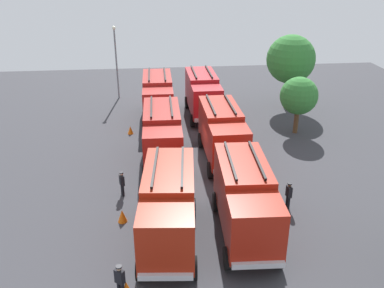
# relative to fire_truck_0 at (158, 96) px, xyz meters

# --- Properties ---
(ground_plane) EXTENTS (54.79, 54.79, 0.00)m
(ground_plane) POSITION_rel_fire_truck_0_xyz_m (8.83, 2.12, -2.15)
(ground_plane) COLOR #38383D
(fire_truck_0) EXTENTS (7.23, 2.82, 3.88)m
(fire_truck_0) POSITION_rel_fire_truck_0_xyz_m (0.00, 0.00, 0.00)
(fire_truck_0) COLOR #A1201C
(fire_truck_0) RESTS_ON ground
(fire_truck_1) EXTENTS (7.24, 2.86, 3.88)m
(fire_truck_1) POSITION_rel_fire_truck_0_xyz_m (8.63, 0.08, 0.00)
(fire_truck_1) COLOR maroon
(fire_truck_1) RESTS_ON ground
(fire_truck_2) EXTENTS (7.39, 3.29, 3.88)m
(fire_truck_2) POSITION_rel_fire_truck_0_xyz_m (17.67, 0.06, 0.00)
(fire_truck_2) COLOR #A02210
(fire_truck_2) RESTS_ON ground
(fire_truck_3) EXTENTS (7.22, 2.81, 3.88)m
(fire_truck_3) POSITION_rel_fire_truck_0_xyz_m (-0.44, 4.04, 0.00)
(fire_truck_3) COLOR #AC181E
(fire_truck_3) RESTS_ON ground
(fire_truck_4) EXTENTS (7.22, 2.80, 3.88)m
(fire_truck_4) POSITION_rel_fire_truck_0_xyz_m (8.58, 4.28, 0.00)
(fire_truck_4) COLOR #A61D11
(fire_truck_4) RESTS_ON ground
(fire_truck_5) EXTENTS (7.30, 3.02, 3.88)m
(fire_truck_5) POSITION_rel_fire_truck_0_xyz_m (17.34, 3.99, 0.00)
(fire_truck_5) COLOR #A21F10
(fire_truck_5) RESTS_ON ground
(firefighter_0) EXTENTS (0.45, 0.48, 1.64)m
(firefighter_0) POSITION_rel_fire_truck_0_xyz_m (21.23, -2.21, -1.24)
(firefighter_0) COLOR black
(firefighter_0) RESTS_ON ground
(firefighter_1) EXTENTS (0.47, 0.36, 1.60)m
(firefighter_1) POSITION_rel_fire_truck_0_xyz_m (12.88, -2.54, -1.27)
(firefighter_1) COLOR black
(firefighter_1) RESTS_ON ground
(firefighter_2) EXTENTS (0.44, 0.28, 1.65)m
(firefighter_2) POSITION_rel_fire_truck_0_xyz_m (15.26, 7.05, -1.23)
(firefighter_2) COLOR black
(firefighter_2) RESTS_ON ground
(tree_0) EXTENTS (4.46, 4.46, 6.91)m
(tree_0) POSITION_rel_fire_truck_0_xyz_m (-1.77, 12.34, 2.50)
(tree_0) COLOR brown
(tree_0) RESTS_ON ground
(tree_1) EXTENTS (3.03, 3.03, 4.69)m
(tree_1) POSITION_rel_fire_truck_0_xyz_m (4.33, 11.17, 1.00)
(tree_1) COLOR brown
(tree_1) RESTS_ON ground
(traffic_cone_0) EXTENTS (0.46, 0.46, 0.66)m
(traffic_cone_0) POSITION_rel_fire_truck_0_xyz_m (3.21, -2.39, -1.82)
(traffic_cone_0) COLOR #F2600C
(traffic_cone_0) RESTS_ON ground
(traffic_cone_1) EXTENTS (0.50, 0.50, 0.71)m
(traffic_cone_1) POSITION_rel_fire_truck_0_xyz_m (21.16, -1.98, -1.80)
(traffic_cone_1) COLOR #F2600C
(traffic_cone_1) RESTS_ON ground
(traffic_cone_2) EXTENTS (0.52, 0.52, 0.75)m
(traffic_cone_2) POSITION_rel_fire_truck_0_xyz_m (15.66, -2.42, -1.78)
(traffic_cone_2) COLOR #F2600C
(traffic_cone_2) RESTS_ON ground
(lamppost) EXTENTS (0.36, 0.36, 7.20)m
(lamppost) POSITION_rel_fire_truck_0_xyz_m (-6.43, -3.87, 2.03)
(lamppost) COLOR slate
(lamppost) RESTS_ON ground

